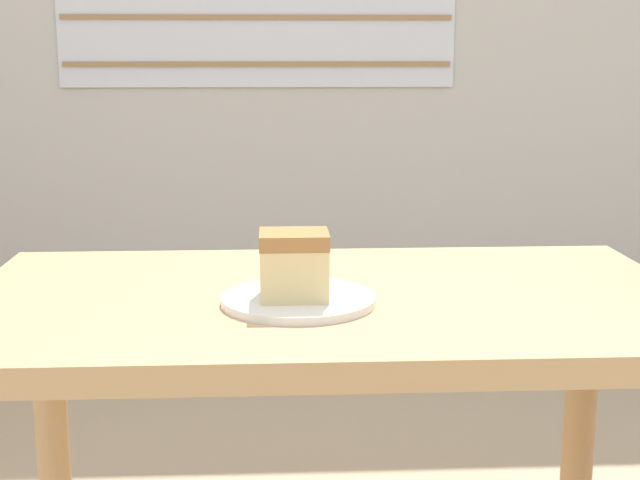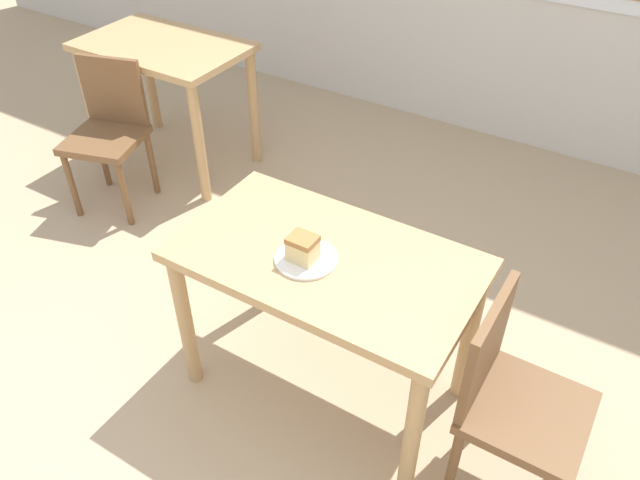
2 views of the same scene
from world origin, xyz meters
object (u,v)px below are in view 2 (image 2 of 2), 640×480
at_px(dining_table_near, 326,280).
at_px(cake_slice, 303,248).
at_px(chair_far_corner, 109,129).
at_px(chair_near_window, 512,398).
at_px(plate, 306,259).
at_px(dining_table_far, 166,66).

relative_size(dining_table_near, cake_slice, 11.17).
height_order(chair_far_corner, cake_slice, cake_slice).
bearing_deg(chair_near_window, dining_table_near, 87.17).
relative_size(plate, cake_slice, 2.30).
height_order(dining_table_near, cake_slice, cake_slice).
relative_size(dining_table_far, chair_far_corner, 1.16).
relative_size(dining_table_near, dining_table_far, 1.13).
xyz_separation_m(chair_far_corner, plate, (1.69, -0.61, 0.27)).
bearing_deg(cake_slice, chair_near_window, 2.39).
height_order(dining_table_far, chair_far_corner, chair_far_corner).
distance_m(dining_table_far, cake_slice, 2.04).
height_order(chair_near_window, chair_far_corner, same).
height_order(plate, cake_slice, cake_slice).
distance_m(dining_table_near, plate, 0.14).
bearing_deg(dining_table_near, dining_table_far, 148.73).
xyz_separation_m(dining_table_near, chair_near_window, (0.74, -0.04, -0.15)).
bearing_deg(dining_table_far, plate, -33.37).
xyz_separation_m(dining_table_near, plate, (-0.05, -0.06, 0.12)).
bearing_deg(chair_far_corner, dining_table_near, -34.23).
bearing_deg(chair_far_corner, chair_near_window, -29.95).
xyz_separation_m(chair_near_window, plate, (-0.78, -0.02, 0.27)).
bearing_deg(chair_far_corner, cake_slice, -36.86).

